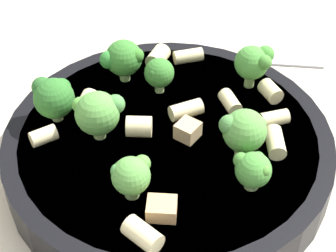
{
  "coord_description": "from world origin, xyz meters",
  "views": [
    {
      "loc": [
        -0.12,
        -0.32,
        0.36
      ],
      "look_at": [
        0.0,
        0.0,
        0.05
      ],
      "focal_mm": 60.0,
      "sensor_mm": 36.0,
      "label": 1
    }
  ],
  "objects": [
    {
      "name": "broccoli_floret_0",
      "position": [
        0.05,
        -0.04,
        0.06
      ],
      "size": [
        0.04,
        0.04,
        0.04
      ],
      "color": "#93B766",
      "rests_on": "pasta_bowl"
    },
    {
      "name": "rigatoni_5",
      "position": [
        0.03,
        0.1,
        0.05
      ],
      "size": [
        0.03,
        0.03,
        0.02
      ],
      "primitive_type": "cylinder",
      "rotation": [
        1.57,
        0.0,
        2.38
      ],
      "color": "beige",
      "rests_on": "pasta_bowl"
    },
    {
      "name": "rigatoni_9",
      "position": [
        -0.1,
        0.03,
        0.04
      ],
      "size": [
        0.02,
        0.02,
        0.01
      ],
      "primitive_type": "cylinder",
      "rotation": [
        1.57,
        0.0,
        1.76
      ],
      "color": "beige",
      "rests_on": "pasta_bowl"
    },
    {
      "name": "pasta_bowl",
      "position": [
        0.0,
        0.0,
        0.02
      ],
      "size": [
        0.28,
        0.28,
        0.04
      ],
      "color": "black",
      "rests_on": "ground_plane"
    },
    {
      "name": "rigatoni_7",
      "position": [
        -0.05,
        0.06,
        0.05
      ],
      "size": [
        0.03,
        0.03,
        0.02
      ],
      "primitive_type": "cylinder",
      "rotation": [
        1.57,
        0.0,
        2.57
      ],
      "color": "beige",
      "rests_on": "pasta_bowl"
    },
    {
      "name": "broccoli_floret_1",
      "position": [
        -0.01,
        0.09,
        0.06
      ],
      "size": [
        0.04,
        0.03,
        0.04
      ],
      "color": "#84AD60",
      "rests_on": "pasta_bowl"
    },
    {
      "name": "broccoli_floret_3",
      "position": [
        0.04,
        -0.08,
        0.06
      ],
      "size": [
        0.03,
        0.03,
        0.03
      ],
      "color": "#84AD60",
      "rests_on": "pasta_bowl"
    },
    {
      "name": "chicken_chunk_1",
      "position": [
        0.01,
        -0.01,
        0.04
      ],
      "size": [
        0.02,
        0.02,
        0.01
      ],
      "primitive_type": "cube",
      "rotation": [
        0.0,
        0.0,
        0.58
      ],
      "color": "tan",
      "rests_on": "pasta_bowl"
    },
    {
      "name": "rigatoni_1",
      "position": [
        0.1,
        0.01,
        0.04
      ],
      "size": [
        0.02,
        0.02,
        0.02
      ],
      "primitive_type": "cylinder",
      "rotation": [
        1.57,
        0.0,
        0.06
      ],
      "color": "beige",
      "rests_on": "pasta_bowl"
    },
    {
      "name": "broccoli_floret_6",
      "position": [
        -0.08,
        0.06,
        0.06
      ],
      "size": [
        0.04,
        0.04,
        0.04
      ],
      "color": "#9EC175",
      "rests_on": "pasta_bowl"
    },
    {
      "name": "broccoli_floret_5",
      "position": [
        0.01,
        0.06,
        0.06
      ],
      "size": [
        0.03,
        0.03,
        0.03
      ],
      "color": "#9EC175",
      "rests_on": "pasta_bowl"
    },
    {
      "name": "broccoli_floret_4",
      "position": [
        0.1,
        0.04,
        0.06
      ],
      "size": [
        0.04,
        0.03,
        0.04
      ],
      "color": "#93B766",
      "rests_on": "pasta_bowl"
    },
    {
      "name": "ground_plane",
      "position": [
        0.0,
        0.0,
        0.0
      ],
      "size": [
        2.0,
        2.0,
        0.0
      ],
      "primitive_type": "plane",
      "color": "#BCB29E"
    },
    {
      "name": "broccoli_floret_2",
      "position": [
        -0.05,
        0.02,
        0.06
      ],
      "size": [
        0.04,
        0.04,
        0.04
      ],
      "color": "#93B766",
      "rests_on": "pasta_bowl"
    },
    {
      "name": "rigatoni_8",
      "position": [
        -0.06,
        -0.1,
        0.05
      ],
      "size": [
        0.03,
        0.03,
        0.02
      ],
      "primitive_type": "cylinder",
      "rotation": [
        1.57,
        0.0,
        0.47
      ],
      "color": "beige",
      "rests_on": "pasta_bowl"
    },
    {
      "name": "rigatoni_3",
      "position": [
        0.06,
        0.01,
        0.04
      ],
      "size": [
        0.01,
        0.02,
        0.01
      ],
      "primitive_type": "cylinder",
      "rotation": [
        1.57,
        0.0,
        3.11
      ],
      "color": "beige",
      "rests_on": "pasta_bowl"
    },
    {
      "name": "chicken_chunk_0",
      "position": [
        -0.04,
        -0.08,
        0.04
      ],
      "size": [
        0.03,
        0.03,
        0.01
      ],
      "primitive_type": "cube",
      "rotation": [
        0.0,
        0.0,
        2.7
      ],
      "color": "tan",
      "rests_on": "pasta_bowl"
    },
    {
      "name": "rigatoni_6",
      "position": [
        0.02,
        0.02,
        0.04
      ],
      "size": [
        0.03,
        0.02,
        0.01
      ],
      "primitive_type": "cylinder",
      "rotation": [
        1.57,
        0.0,
        1.62
      ],
      "color": "beige",
      "rests_on": "pasta_bowl"
    },
    {
      "name": "spoon",
      "position": [
        0.11,
        0.13,
        0.0
      ],
      "size": [
        0.15,
        0.09,
        0.01
      ],
      "color": "#B2B2B7",
      "rests_on": "ground_plane"
    },
    {
      "name": "rigatoni_0",
      "position": [
        -0.02,
        0.01,
        0.05
      ],
      "size": [
        0.03,
        0.02,
        0.02
      ],
      "primitive_type": "cylinder",
      "rotation": [
        1.57,
        0.0,
        1.16
      ],
      "color": "beige",
      "rests_on": "pasta_bowl"
    },
    {
      "name": "rigatoni_2",
      "position": [
        0.08,
        -0.05,
        0.04
      ],
      "size": [
        0.02,
        0.03,
        0.01
      ],
      "primitive_type": "cylinder",
      "rotation": [
        1.57,
        0.0,
        2.78
      ],
      "color": "beige",
      "rests_on": "pasta_bowl"
    },
    {
      "name": "rigatoni_4",
      "position": [
        0.09,
        -0.02,
        0.04
      ],
      "size": [
        0.03,
        0.02,
        0.01
      ],
      "primitive_type": "cylinder",
      "rotation": [
        1.57,
        0.0,
        1.48
      ],
      "color": "beige",
      "rests_on": "pasta_bowl"
    },
    {
      "name": "broccoli_floret_7",
      "position": [
        -0.05,
        -0.05,
        0.06
      ],
      "size": [
        0.03,
        0.03,
        0.04
      ],
      "color": "#84AD60",
      "rests_on": "pasta_bowl"
    },
    {
      "name": "rigatoni_10",
      "position": [
        0.06,
        0.09,
        0.04
      ],
      "size": [
        0.03,
        0.02,
        0.01
      ],
      "primitive_type": "cylinder",
      "rotation": [
        1.57,
        0.0,
        1.47
      ],
      "color": "beige",
      "rests_on": "pasta_bowl"
    }
  ]
}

